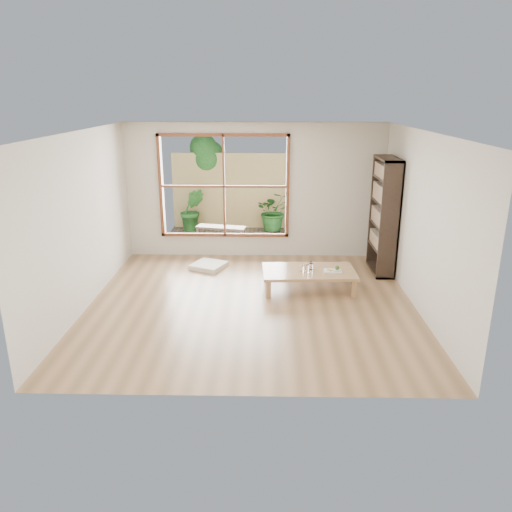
{
  "coord_description": "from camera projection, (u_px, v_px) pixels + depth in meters",
  "views": [
    {
      "loc": [
        0.22,
        -7.13,
        3.1
      ],
      "look_at": [
        0.06,
        0.69,
        0.55
      ],
      "focal_mm": 35.0,
      "sensor_mm": 36.0,
      "label": 1
    }
  ],
  "objects": [
    {
      "name": "floor_cushion",
      "position": [
        209.0,
        265.0,
        9.34
      ],
      "size": [
        0.74,
        0.74,
        0.08
      ],
      "primitive_type": "cube",
      "rotation": [
        0.0,
        0.0,
        -0.43
      ],
      "color": "white",
      "rests_on": "ground"
    },
    {
      "name": "deck",
      "position": [
        229.0,
        240.0,
        11.14
      ],
      "size": [
        2.8,
        2.0,
        0.05
      ],
      "primitive_type": "cube",
      "color": "#373128",
      "rests_on": "ground"
    },
    {
      "name": "glass_small",
      "position": [
        302.0,
        268.0,
        8.17
      ],
      "size": [
        0.07,
        0.07,
        0.09
      ],
      "primitive_type": "cylinder",
      "color": "silver",
      "rests_on": "low_table"
    },
    {
      "name": "food_tray",
      "position": [
        334.0,
        270.0,
        8.16
      ],
      "size": [
        0.29,
        0.21,
        0.09
      ],
      "rotation": [
        0.0,
        0.0,
        -0.02
      ],
      "color": "white",
      "rests_on": "low_table"
    },
    {
      "name": "shrub_left",
      "position": [
        192.0,
        210.0,
        11.59
      ],
      "size": [
        0.63,
        0.54,
        1.01
      ],
      "primitive_type": "imported",
      "rotation": [
        0.0,
        0.0,
        0.19
      ],
      "color": "#2A6726",
      "rests_on": "deck"
    },
    {
      "name": "bookshelf",
      "position": [
        384.0,
        216.0,
        8.86
      ],
      "size": [
        0.33,
        0.93,
        2.06
      ],
      "primitive_type": "cube",
      "color": "#32261C",
      "rests_on": "ground"
    },
    {
      "name": "ground",
      "position": [
        251.0,
        303.0,
        7.75
      ],
      "size": [
        5.0,
        5.0,
        0.0
      ],
      "primitive_type": "plane",
      "color": "#A77C53",
      "rests_on": "ground"
    },
    {
      "name": "glass_mid",
      "position": [
        311.0,
        266.0,
        8.24
      ],
      "size": [
        0.07,
        0.07,
        0.1
      ],
      "primitive_type": "cylinder",
      "color": "silver",
      "rests_on": "low_table"
    },
    {
      "name": "garden_bench",
      "position": [
        221.0,
        229.0,
        10.83
      ],
      "size": [
        1.11,
        0.52,
        0.34
      ],
      "rotation": [
        0.0,
        0.0,
        -0.2
      ],
      "color": "#32261C",
      "rests_on": "deck"
    },
    {
      "name": "garden_tree",
      "position": [
        204.0,
        159.0,
        11.89
      ],
      "size": [
        1.04,
        0.85,
        2.22
      ],
      "color": "#4C3D2D",
      "rests_on": "ground"
    },
    {
      "name": "shrub_right",
      "position": [
        274.0,
        211.0,
        11.69
      ],
      "size": [
        0.98,
        0.89,
        0.93
      ],
      "primitive_type": "imported",
      "rotation": [
        0.0,
        0.0,
        0.23
      ],
      "color": "#2A6726",
      "rests_on": "deck"
    },
    {
      "name": "glass_short",
      "position": [
        311.0,
        264.0,
        8.38
      ],
      "size": [
        0.06,
        0.06,
        0.08
      ],
      "primitive_type": "cylinder",
      "color": "silver",
      "rests_on": "low_table"
    },
    {
      "name": "glass_tall",
      "position": [
        307.0,
        269.0,
        8.1
      ],
      "size": [
        0.07,
        0.07,
        0.13
      ],
      "primitive_type": "cylinder",
      "color": "silver",
      "rests_on": "low_table"
    },
    {
      "name": "low_table",
      "position": [
        309.0,
        272.0,
        8.23
      ],
      "size": [
        1.55,
        0.92,
        0.33
      ],
      "rotation": [
        0.0,
        0.0,
        0.04
      ],
      "color": "tan",
      "rests_on": "ground"
    },
    {
      "name": "bamboo_fence",
      "position": [
        232.0,
        191.0,
        11.81
      ],
      "size": [
        2.8,
        0.06,
        1.8
      ],
      "primitive_type": "cube",
      "color": "tan",
      "rests_on": "ground"
    }
  ]
}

